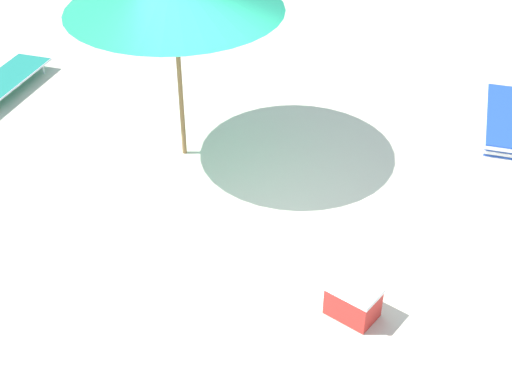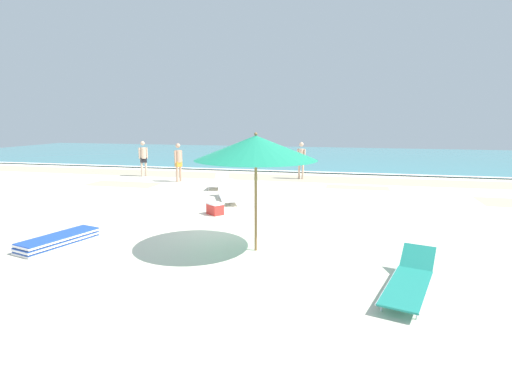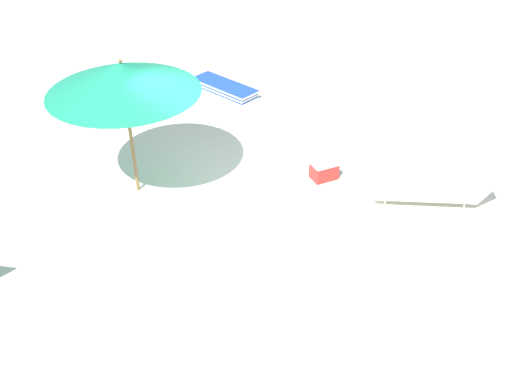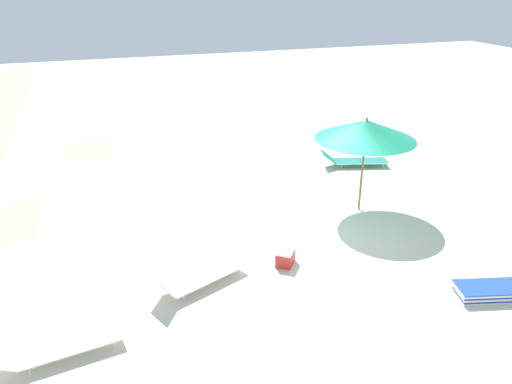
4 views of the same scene
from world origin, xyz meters
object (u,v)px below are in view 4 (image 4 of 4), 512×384
(lounger_stack, at_px, (501,291))
(cooler_box, at_px, (285,257))
(sun_lounger_near_water_left, at_px, (196,277))
(sun_lounger_under_umbrella, at_px, (354,160))
(beach_umbrella, at_px, (366,130))
(sun_lounger_beside_umbrella, at_px, (56,347))

(lounger_stack, distance_m, cooler_box, 4.48)
(sun_lounger_near_water_left, relative_size, cooler_box, 3.62)
(lounger_stack, relative_size, sun_lounger_under_umbrella, 0.85)
(beach_umbrella, relative_size, sun_lounger_under_umbrella, 1.14)
(lounger_stack, height_order, sun_lounger_near_water_left, sun_lounger_near_water_left)
(lounger_stack, distance_m, sun_lounger_under_umbrella, 7.58)
(lounger_stack, bearing_deg, cooler_box, 70.54)
(beach_umbrella, xyz_separation_m, sun_lounger_beside_umbrella, (-3.50, 7.78, -2.07))
(beach_umbrella, distance_m, sun_lounger_near_water_left, 5.90)
(sun_lounger_under_umbrella, relative_size, sun_lounger_beside_umbrella, 1.01)
(beach_umbrella, distance_m, lounger_stack, 5.05)
(beach_umbrella, bearing_deg, cooler_box, 123.72)
(sun_lounger_near_water_left, bearing_deg, cooler_box, -106.86)
(sun_lounger_under_umbrella, distance_m, sun_lounger_beside_umbrella, 11.34)
(lounger_stack, relative_size, sun_lounger_beside_umbrella, 0.86)
(lounger_stack, xyz_separation_m, sun_lounger_beside_umbrella, (1.02, 8.49, 0.08))
(sun_lounger_near_water_left, height_order, cooler_box, sun_lounger_near_water_left)
(beach_umbrella, relative_size, cooler_box, 4.31)
(beach_umbrella, distance_m, sun_lounger_beside_umbrella, 8.77)
(beach_umbrella, height_order, cooler_box, beach_umbrella)
(lounger_stack, relative_size, cooler_box, 3.20)
(beach_umbrella, relative_size, sun_lounger_beside_umbrella, 1.16)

